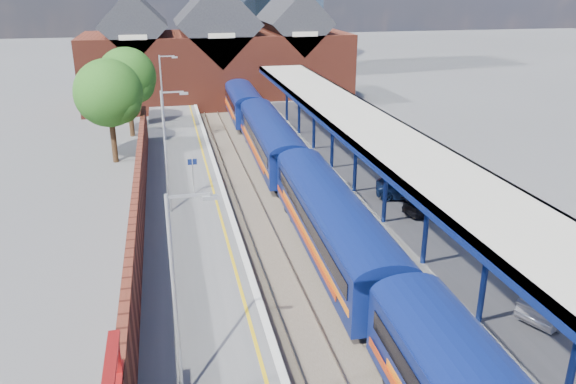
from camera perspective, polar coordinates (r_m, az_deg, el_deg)
name	(u,v)px	position (r m, az deg, el deg)	size (l,w,h in m)	color
ground	(258,176)	(41.47, -3.02, 1.60)	(240.00, 240.00, 0.00)	#5B5B5E
ballast_bed	(288,231)	(32.32, -0.04, -3.96)	(6.00, 76.00, 0.06)	#473D33
rails	(288,229)	(32.28, -0.04, -3.82)	(4.51, 76.00, 0.14)	slate
left_platform	(190,232)	(31.51, -9.88, -4.02)	(5.00, 76.00, 1.00)	#565659
right_platform	(386,215)	(33.83, 9.94, -2.27)	(6.00, 76.00, 1.00)	#565659
coping_left	(232,220)	(31.45, -5.66, -2.81)	(0.30, 76.00, 0.05)	silver
coping_right	(341,210)	(32.69, 5.36, -1.86)	(0.30, 76.00, 0.05)	silver
yellow_line	(222,221)	(31.40, -6.75, -2.93)	(0.14, 76.00, 0.01)	yellow
train	(295,171)	(35.96, 0.73, 2.20)	(3.20, 65.96, 3.45)	navy
canopy	(371,129)	(33.87, 8.38, 6.34)	(4.50, 52.00, 4.48)	navy
lamp_post_b	(179,290)	(16.97, -11.06, -9.71)	(1.48, 0.18, 7.00)	#A5A8AA
lamp_post_c	(168,145)	(31.86, -12.12, 4.71)	(1.48, 0.18, 7.00)	#A5A8AA
lamp_post_d	(164,93)	(47.48, -12.50, 9.81)	(1.48, 0.18, 7.00)	#A5A8AA
platform_sign	(193,171)	(34.46, -9.65, 2.07)	(0.55, 0.08, 2.50)	#A5A8AA
brick_wall	(135,258)	(24.88, -15.32, -6.44)	(0.35, 50.00, 3.86)	maroon
station_building	(217,56)	(67.49, -7.22, 13.58)	(30.00, 12.12, 13.78)	maroon
tree_near	(111,95)	(45.53, -17.58, 9.37)	(5.20, 5.20, 8.10)	#382314
tree_far	(129,78)	(53.33, -15.88, 11.05)	(5.20, 5.20, 8.10)	#382314
parked_car_silver	(562,297)	(25.14, 26.10, -9.55)	(1.52, 4.35, 1.43)	#B8B8BD
parked_car_dark	(434,204)	(33.14, 14.61, -1.16)	(1.56, 3.83, 1.11)	black
parked_car_blue	(412,188)	(35.14, 12.52, 0.38)	(2.05, 4.44, 1.23)	navy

